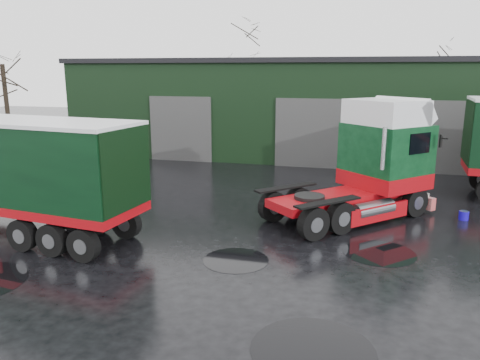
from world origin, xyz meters
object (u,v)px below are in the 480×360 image
at_px(tree_back_a, 244,79).
at_px(tree_back_b, 426,92).
at_px(wash_bucket, 464,215).
at_px(warehouse, 320,106).
at_px(hero_tractor, 347,161).
at_px(tree_left, 5,92).

distance_m(tree_back_a, tree_back_b, 16.03).
bearing_deg(wash_bucket, warehouse, 115.55).
xyz_separation_m(warehouse, hero_tractor, (2.50, -15.50, -0.89)).
xyz_separation_m(hero_tractor, wash_bucket, (4.42, 1.03, -2.10)).
distance_m(hero_tractor, wash_bucket, 5.00).
relative_size(hero_tractor, tree_back_a, 0.77).
bearing_deg(hero_tractor, tree_back_a, 156.38).
relative_size(tree_back_a, tree_back_b, 1.27).
xyz_separation_m(hero_tractor, tree_back_b, (5.50, 25.50, 1.48)).
height_order(warehouse, tree_back_a, tree_back_a).
height_order(wash_bucket, tree_left, tree_left).
bearing_deg(warehouse, hero_tractor, -80.84).
bearing_deg(tree_left, wash_bucket, -14.02).
distance_m(warehouse, wash_bucket, 16.32).
height_order(warehouse, tree_back_b, tree_back_b).
bearing_deg(tree_back_b, hero_tractor, -102.17).
distance_m(hero_tractor, tree_back_a, 27.69).
relative_size(hero_tractor, tree_back_b, 0.97).
height_order(warehouse, hero_tractor, warehouse).
bearing_deg(warehouse, wash_bucket, -64.45).
xyz_separation_m(tree_back_a, tree_back_b, (16.00, 0.00, -1.00)).
relative_size(wash_bucket, tree_left, 0.04).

